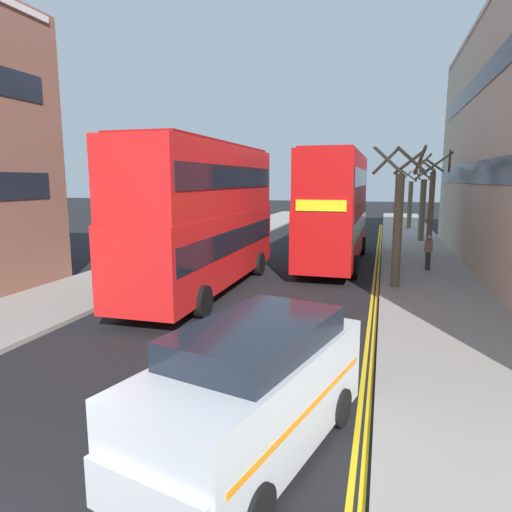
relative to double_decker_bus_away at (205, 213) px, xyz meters
name	(u,v)px	position (x,y,z in m)	size (l,w,h in m)	color
sidewalk_right	(431,285)	(8.58, 3.08, -2.96)	(4.00, 80.00, 0.14)	gray
sidewalk_left	(145,268)	(-4.42, 3.08, -2.96)	(4.00, 80.00, 0.14)	gray
kerb_line_outer	(377,295)	(6.48, 1.08, -3.03)	(0.10, 56.00, 0.01)	yellow
kerb_line_inner	(372,294)	(6.32, 1.08, -3.03)	(0.10, 56.00, 0.01)	yellow
double_decker_bus_away	(205,213)	(0.00, 0.00, 0.00)	(2.80, 10.81, 5.64)	red
double_decker_bus_oncoming	(336,205)	(4.24, 7.11, 0.00)	(2.86, 10.83, 5.64)	#B20F0F
taxi_minivan	(250,392)	(4.73, -9.90, -1.96)	(3.03, 5.13, 2.12)	silver
pedestrian_far	(428,252)	(8.67, 5.93, -2.04)	(0.34, 0.22, 1.62)	#2D2D38
street_tree_near	(432,204)	(9.07, 10.02, -0.01)	(2.10, 1.95, 5.69)	#6B6047
street_tree_mid	(398,218)	(7.15, 2.09, -0.20)	(2.04, 2.14, 5.43)	#6B6047
street_tree_far	(410,202)	(8.74, 25.16, -0.64)	(1.67, 1.90, 5.03)	#6B6047
street_tree_distant	(422,207)	(9.13, 16.87, -0.58)	(1.26, 1.22, 5.05)	#6B6047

